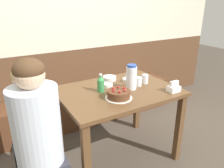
{
  "coord_description": "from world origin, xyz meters",
  "views": [
    {
      "loc": [
        -1.02,
        -1.64,
        1.56
      ],
      "look_at": [
        -0.04,
        0.05,
        0.81
      ],
      "focal_mm": 35.0,
      "sensor_mm": 36.0,
      "label": 1
    }
  ],
  "objects_px": {
    "bowl_rice_small": "(109,78)",
    "person_teal_shirt": "(35,138)",
    "bench_seat": "(86,106)",
    "glass_tumbler_short": "(145,79)",
    "soju_bottle": "(101,83)",
    "person_pale_blue_shirt": "(39,144)",
    "bowl_soup_white": "(128,80)",
    "bowl_side_dish": "(108,85)",
    "birthday_cake": "(119,94)",
    "water_pitcher": "(131,77)",
    "napkin_holder": "(174,88)",
    "glass_water_tall": "(138,82)"
  },
  "relations": [
    {
      "from": "bowl_soup_white",
      "to": "bowl_rice_small",
      "type": "bearing_deg",
      "value": 136.0
    },
    {
      "from": "glass_tumbler_short",
      "to": "soju_bottle",
      "type": "bearing_deg",
      "value": 176.1
    },
    {
      "from": "glass_water_tall",
      "to": "birthday_cake",
      "type": "bearing_deg",
      "value": -155.05
    },
    {
      "from": "soju_bottle",
      "to": "person_teal_shirt",
      "type": "height_order",
      "value": "person_teal_shirt"
    },
    {
      "from": "bench_seat",
      "to": "soju_bottle",
      "type": "height_order",
      "value": "soju_bottle"
    },
    {
      "from": "napkin_holder",
      "to": "bowl_soup_white",
      "type": "bearing_deg",
      "value": 116.7
    },
    {
      "from": "bowl_side_dish",
      "to": "bench_seat",
      "type": "bearing_deg",
      "value": 86.34
    },
    {
      "from": "birthday_cake",
      "to": "bowl_side_dish",
      "type": "distance_m",
      "value": 0.3
    },
    {
      "from": "soju_bottle",
      "to": "napkin_holder",
      "type": "bearing_deg",
      "value": -30.18
    },
    {
      "from": "water_pitcher",
      "to": "soju_bottle",
      "type": "height_order",
      "value": "water_pitcher"
    },
    {
      "from": "bowl_side_dish",
      "to": "glass_water_tall",
      "type": "distance_m",
      "value": 0.31
    },
    {
      "from": "person_teal_shirt",
      "to": "birthday_cake",
      "type": "bearing_deg",
      "value": -8.05
    },
    {
      "from": "napkin_holder",
      "to": "water_pitcher",
      "type": "bearing_deg",
      "value": 139.73
    },
    {
      "from": "person_teal_shirt",
      "to": "bench_seat",
      "type": "bearing_deg",
      "value": 47.64
    },
    {
      "from": "water_pitcher",
      "to": "glass_water_tall",
      "type": "xyz_separation_m",
      "value": [
        0.11,
        0.03,
        -0.07
      ]
    },
    {
      "from": "person_pale_blue_shirt",
      "to": "birthday_cake",
      "type": "bearing_deg",
      "value": 6.14
    },
    {
      "from": "bowl_side_dish",
      "to": "glass_tumbler_short",
      "type": "relative_size",
      "value": 1.17
    },
    {
      "from": "bowl_side_dish",
      "to": "person_teal_shirt",
      "type": "distance_m",
      "value": 0.83
    },
    {
      "from": "bench_seat",
      "to": "soju_bottle",
      "type": "distance_m",
      "value": 1.02
    },
    {
      "from": "birthday_cake",
      "to": "water_pitcher",
      "type": "bearing_deg",
      "value": 29.72
    },
    {
      "from": "bowl_side_dish",
      "to": "glass_water_tall",
      "type": "xyz_separation_m",
      "value": [
        0.27,
        -0.14,
        0.03
      ]
    },
    {
      "from": "glass_tumbler_short",
      "to": "bench_seat",
      "type": "bearing_deg",
      "value": 111.96
    },
    {
      "from": "water_pitcher",
      "to": "glass_tumbler_short",
      "type": "distance_m",
      "value": 0.23
    },
    {
      "from": "bowl_soup_white",
      "to": "bowl_side_dish",
      "type": "relative_size",
      "value": 1.01
    },
    {
      "from": "birthday_cake",
      "to": "bowl_soup_white",
      "type": "xyz_separation_m",
      "value": [
        0.3,
        0.3,
        -0.02
      ]
    },
    {
      "from": "bench_seat",
      "to": "person_pale_blue_shirt",
      "type": "xyz_separation_m",
      "value": [
        -0.81,
        -1.07,
        0.38
      ]
    },
    {
      "from": "glass_tumbler_short",
      "to": "person_pale_blue_shirt",
      "type": "distance_m",
      "value": 1.19
    },
    {
      "from": "napkin_holder",
      "to": "person_teal_shirt",
      "type": "distance_m",
      "value": 1.29
    },
    {
      "from": "soju_bottle",
      "to": "glass_tumbler_short",
      "type": "bearing_deg",
      "value": -3.9
    },
    {
      "from": "birthday_cake",
      "to": "bowl_rice_small",
      "type": "height_order",
      "value": "birthday_cake"
    },
    {
      "from": "bench_seat",
      "to": "bowl_rice_small",
      "type": "bearing_deg",
      "value": -83.59
    },
    {
      "from": "water_pitcher",
      "to": "soju_bottle",
      "type": "relative_size",
      "value": 1.39
    },
    {
      "from": "soju_bottle",
      "to": "bowl_soup_white",
      "type": "bearing_deg",
      "value": 14.51
    },
    {
      "from": "water_pitcher",
      "to": "glass_tumbler_short",
      "type": "relative_size",
      "value": 2.57
    },
    {
      "from": "person_teal_shirt",
      "to": "napkin_holder",
      "type": "bearing_deg",
      "value": -10.74
    },
    {
      "from": "bench_seat",
      "to": "person_pale_blue_shirt",
      "type": "bearing_deg",
      "value": -127.22
    },
    {
      "from": "bench_seat",
      "to": "glass_water_tall",
      "type": "xyz_separation_m",
      "value": [
        0.23,
        -0.84,
        0.59
      ]
    },
    {
      "from": "person_pale_blue_shirt",
      "to": "water_pitcher",
      "type": "bearing_deg",
      "value": 12.14
    },
    {
      "from": "birthday_cake",
      "to": "bowl_soup_white",
      "type": "relative_size",
      "value": 2.14
    },
    {
      "from": "person_teal_shirt",
      "to": "person_pale_blue_shirt",
      "type": "relative_size",
      "value": 0.93
    },
    {
      "from": "soju_bottle",
      "to": "water_pitcher",
      "type": "bearing_deg",
      "value": -16.53
    },
    {
      "from": "bowl_rice_small",
      "to": "person_teal_shirt",
      "type": "height_order",
      "value": "person_teal_shirt"
    },
    {
      "from": "bench_seat",
      "to": "water_pitcher",
      "type": "xyz_separation_m",
      "value": [
        0.12,
        -0.87,
        0.66
      ]
    },
    {
      "from": "glass_water_tall",
      "to": "bench_seat",
      "type": "bearing_deg",
      "value": 105.18
    },
    {
      "from": "soju_bottle",
      "to": "glass_water_tall",
      "type": "distance_m",
      "value": 0.4
    },
    {
      "from": "glass_tumbler_short",
      "to": "person_teal_shirt",
      "type": "bearing_deg",
      "value": -176.33
    },
    {
      "from": "birthday_cake",
      "to": "person_pale_blue_shirt",
      "type": "bearing_deg",
      "value": -173.86
    },
    {
      "from": "bowl_rice_small",
      "to": "glass_water_tall",
      "type": "bearing_deg",
      "value": -60.29
    },
    {
      "from": "bowl_soup_white",
      "to": "bench_seat",
      "type": "bearing_deg",
      "value": 106.65
    },
    {
      "from": "soju_bottle",
      "to": "bowl_rice_small",
      "type": "xyz_separation_m",
      "value": [
        0.22,
        0.24,
        -0.06
      ]
    }
  ]
}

